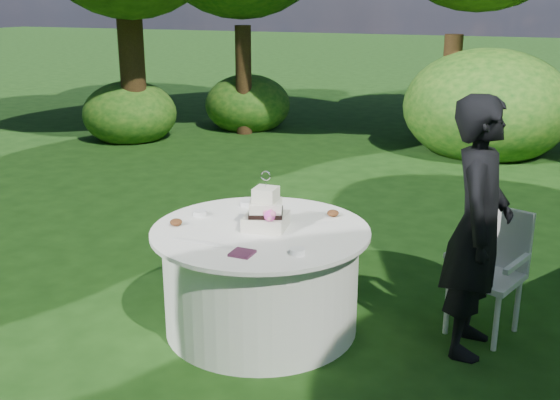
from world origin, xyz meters
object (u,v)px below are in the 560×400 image
object	(u,v)px
napkins	(242,253)
cake	(266,213)
table	(261,278)
chair	(491,262)
guest	(478,228)

from	to	relation	value
napkins	cake	world-z (taller)	cake
table	chair	size ratio (longest dim) A/B	1.72
guest	cake	xyz separation A→B (m)	(-1.42, -0.26, 0.00)
table	cake	bearing A→B (deg)	36.85
cake	table	bearing A→B (deg)	-143.15
cake	chair	distance (m)	1.66
guest	table	size ratio (longest dim) A/B	1.13
chair	guest	bearing A→B (deg)	-104.46
table	cake	xyz separation A→B (m)	(0.03, 0.02, 0.50)
napkins	guest	size ratio (longest dim) A/B	0.08
table	chair	bearing A→B (deg)	21.82
napkins	chair	bearing A→B (deg)	37.53
chair	table	bearing A→B (deg)	-158.18
napkins	table	world-z (taller)	napkins
table	chair	distance (m)	1.66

